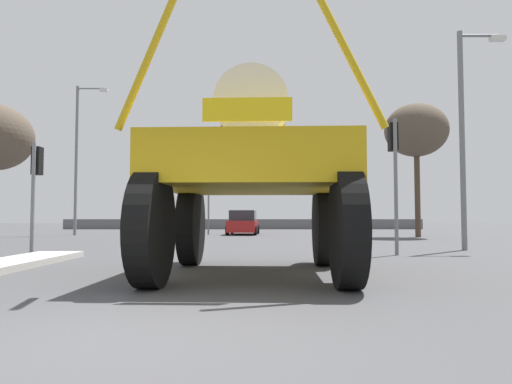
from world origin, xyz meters
The scene contains 10 objects.
ground_plane centered at (0.00, 18.00, 0.00)m, with size 120.00×120.00×0.00m, color #424244.
oversize_sprayer centered at (1.14, 4.79, 1.96)m, with size 4.29×5.55×4.69m.
sedan_ahead centered at (0.37, 25.22, 0.71)m, with size 2.08×4.19×1.52m.
traffic_signal_near_left centered at (-5.37, 9.55, 2.41)m, with size 0.24×0.54×3.31m.
traffic_signal_near_right centered at (5.30, 9.54, 2.94)m, with size 0.24×0.54×4.03m.
traffic_signal_far_left centered at (-1.82, 25.35, 2.97)m, with size 0.24×0.55×4.07m.
streetlight_near_right centered at (8.30, 11.40, 4.15)m, with size 1.64×0.24×7.48m.
streetlight_far_left centered at (-9.71, 24.18, 5.06)m, with size 1.96×0.24×9.19m.
bare_tree_right centered at (10.10, 21.44, 5.89)m, with size 3.46×3.46×7.40m.
roadside_barrier centered at (0.00, 37.95, 0.45)m, with size 32.42×0.24×0.90m, color #59595B.
Camera 1 is at (1.18, -4.32, 1.12)m, focal length 32.83 mm.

